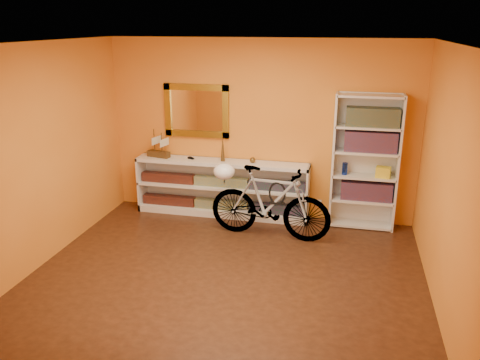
% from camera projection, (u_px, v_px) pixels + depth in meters
% --- Properties ---
extents(floor, '(4.50, 4.00, 0.01)m').
position_uv_depth(floor, '(226.00, 277.00, 5.59)').
color(floor, black).
rests_on(floor, ground).
extents(ceiling, '(4.50, 4.00, 0.01)m').
position_uv_depth(ceiling, '(224.00, 43.00, 4.78)').
color(ceiling, silver).
rests_on(ceiling, ground).
extents(back_wall, '(4.50, 0.01, 2.60)m').
position_uv_depth(back_wall, '(260.00, 130.00, 7.04)').
color(back_wall, orange).
rests_on(back_wall, ground).
extents(left_wall, '(0.01, 4.00, 2.60)m').
position_uv_depth(left_wall, '(40.00, 156.00, 5.67)').
color(left_wall, orange).
rests_on(left_wall, ground).
extents(right_wall, '(0.01, 4.00, 2.60)m').
position_uv_depth(right_wall, '(449.00, 184.00, 4.71)').
color(right_wall, orange).
rests_on(right_wall, ground).
extents(gilt_mirror, '(0.98, 0.06, 0.78)m').
position_uv_depth(gilt_mirror, '(197.00, 111.00, 7.13)').
color(gilt_mirror, olive).
rests_on(gilt_mirror, back_wall).
extents(wall_socket, '(0.09, 0.02, 0.09)m').
position_uv_depth(wall_socket, '(318.00, 203.00, 7.16)').
color(wall_socket, silver).
rests_on(wall_socket, back_wall).
extents(console_unit, '(2.60, 0.35, 0.85)m').
position_uv_depth(console_unit, '(222.00, 188.00, 7.25)').
color(console_unit, silver).
rests_on(console_unit, floor).
extents(cd_row_lower, '(2.50, 0.13, 0.14)m').
position_uv_depth(cd_row_lower, '(222.00, 204.00, 7.32)').
color(cd_row_lower, black).
rests_on(cd_row_lower, console_unit).
extents(cd_row_upper, '(2.50, 0.13, 0.14)m').
position_uv_depth(cd_row_upper, '(221.00, 182.00, 7.20)').
color(cd_row_upper, navy).
rests_on(cd_row_upper, console_unit).
extents(model_ship, '(0.38, 0.21, 0.42)m').
position_uv_depth(model_ship, '(158.00, 143.00, 7.26)').
color(model_ship, '#3C2711').
rests_on(model_ship, console_unit).
extents(toy_car, '(0.00, 0.00, 0.00)m').
position_uv_depth(toy_car, '(191.00, 159.00, 7.22)').
color(toy_car, black).
rests_on(toy_car, console_unit).
extents(bronze_ornament, '(0.06, 0.06, 0.38)m').
position_uv_depth(bronze_ornament, '(223.00, 149.00, 7.06)').
color(bronze_ornament, brown).
rests_on(bronze_ornament, console_unit).
extents(decorative_orb, '(0.08, 0.08, 0.08)m').
position_uv_depth(decorative_orb, '(253.00, 160.00, 7.01)').
color(decorative_orb, brown).
rests_on(decorative_orb, console_unit).
extents(bookcase, '(0.90, 0.30, 1.90)m').
position_uv_depth(bookcase, '(365.00, 163.00, 6.68)').
color(bookcase, silver).
rests_on(bookcase, floor).
extents(book_row_a, '(0.70, 0.22, 0.26)m').
position_uv_depth(book_row_a, '(366.00, 190.00, 6.79)').
color(book_row_a, maroon).
rests_on(book_row_a, bookcase).
extents(book_row_b, '(0.70, 0.22, 0.28)m').
position_uv_depth(book_row_b, '(371.00, 141.00, 6.57)').
color(book_row_b, maroon).
rests_on(book_row_b, bookcase).
extents(book_row_c, '(0.70, 0.22, 0.25)m').
position_uv_depth(book_row_c, '(373.00, 117.00, 6.47)').
color(book_row_c, '#16454F').
rests_on(book_row_c, bookcase).
extents(travel_mug, '(0.08, 0.08, 0.17)m').
position_uv_depth(travel_mug, '(345.00, 169.00, 6.75)').
color(travel_mug, navy).
rests_on(travel_mug, bookcase).
extents(red_tin, '(0.18, 0.18, 0.20)m').
position_uv_depth(red_tin, '(353.00, 117.00, 6.55)').
color(red_tin, maroon).
rests_on(red_tin, bookcase).
extents(yellow_bag, '(0.21, 0.16, 0.15)m').
position_uv_depth(yellow_bag, '(383.00, 172.00, 6.62)').
color(yellow_bag, yellow).
rests_on(yellow_bag, bookcase).
extents(bicycle, '(0.58, 1.72, 0.99)m').
position_uv_depth(bicycle, '(270.00, 203.00, 6.47)').
color(bicycle, silver).
rests_on(bicycle, floor).
extents(helmet, '(0.29, 0.28, 0.22)m').
position_uv_depth(helmet, '(224.00, 171.00, 6.54)').
color(helmet, white).
rests_on(helmet, bicycle).
extents(u_lock, '(0.23, 0.02, 0.23)m').
position_uv_depth(u_lock, '(277.00, 193.00, 6.39)').
color(u_lock, black).
rests_on(u_lock, bicycle).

